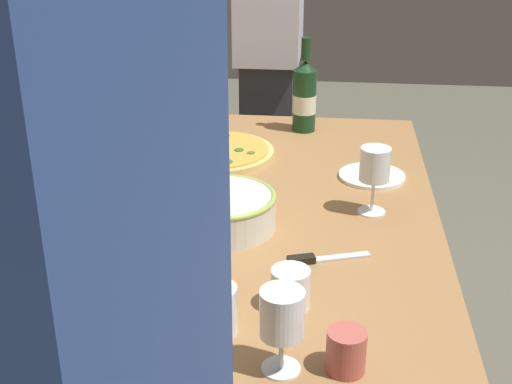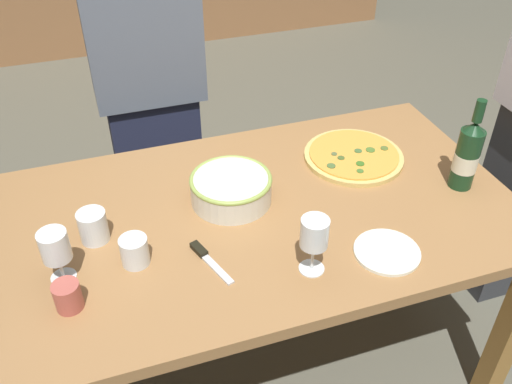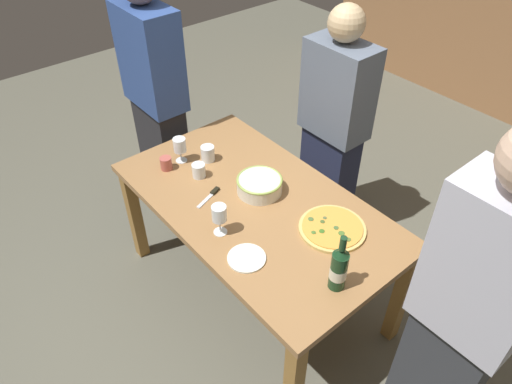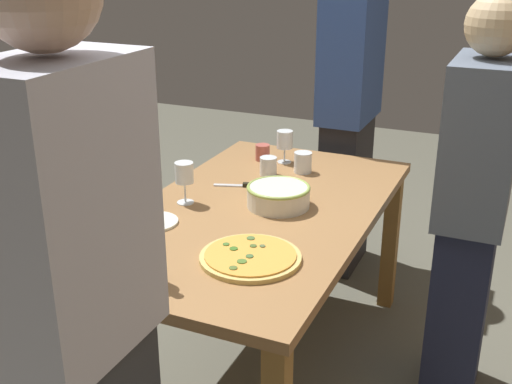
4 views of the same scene
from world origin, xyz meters
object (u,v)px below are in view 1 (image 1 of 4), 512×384
(cup_amber, at_px, (290,289))
(cup_spare, at_px, (215,310))
(dining_table, at_px, (256,251))
(wine_glass_by_bottle, at_px, (375,166))
(cup_ceramic, at_px, (346,351))
(person_guest_right, at_px, (270,47))
(pizza, at_px, (218,152))
(wine_glass_near_pizza, at_px, (282,318))
(wine_bottle, at_px, (305,96))
(pizza_knife, at_px, (317,259))
(side_plate, at_px, (372,176))
(serving_bowl, at_px, (223,209))

(cup_amber, height_order, cup_spare, cup_spare)
(dining_table, bearing_deg, wine_glass_by_bottle, -77.59)
(cup_ceramic, xyz_separation_m, person_guest_right, (1.71, 0.29, 0.12))
(pizza, bearing_deg, wine_glass_near_pizza, -164.85)
(dining_table, relative_size, wine_bottle, 5.24)
(pizza_knife, relative_size, person_guest_right, 0.10)
(wine_glass_near_pizza, height_order, person_guest_right, person_guest_right)
(wine_glass_near_pizza, xyz_separation_m, cup_amber, (0.19, -0.00, -0.06))
(dining_table, bearing_deg, wine_glass_near_pizza, -169.59)
(dining_table, distance_m, cup_amber, 0.42)
(side_plate, bearing_deg, serving_bowl, 133.00)
(wine_glass_near_pizza, distance_m, cup_ceramic, 0.13)
(dining_table, height_order, pizza, pizza)
(pizza_knife, bearing_deg, serving_bowl, 58.57)
(pizza, relative_size, serving_bowl, 1.34)
(wine_bottle, distance_m, pizza_knife, 0.87)
(cup_ceramic, xyz_separation_m, side_plate, (0.84, -0.08, -0.03))
(wine_glass_by_bottle, xyz_separation_m, side_plate, (0.22, -0.01, -0.12))
(serving_bowl, relative_size, person_guest_right, 0.14)
(pizza, distance_m, cup_amber, 0.83)
(wine_bottle, relative_size, wine_glass_by_bottle, 1.78)
(cup_amber, relative_size, cup_spare, 0.88)
(wine_glass_by_bottle, height_order, side_plate, wine_glass_by_bottle)
(wine_glass_near_pizza, height_order, cup_ceramic, wine_glass_near_pizza)
(wine_glass_by_bottle, distance_m, cup_spare, 0.62)
(serving_bowl, bearing_deg, pizza, 10.75)
(wine_glass_by_bottle, bearing_deg, wine_bottle, 18.21)
(wine_glass_by_bottle, height_order, cup_spare, wine_glass_by_bottle)
(wine_bottle, bearing_deg, cup_ceramic, -174.05)
(wine_glass_near_pizza, height_order, wine_glass_by_bottle, wine_glass_by_bottle)
(cup_amber, height_order, cup_ceramic, cup_amber)
(pizza, xyz_separation_m, person_guest_right, (0.75, -0.09, 0.15))
(dining_table, distance_m, pizza, 0.45)
(serving_bowl, height_order, cup_ceramic, serving_bowl)
(wine_glass_by_bottle, height_order, person_guest_right, person_guest_right)
(dining_table, xyz_separation_m, cup_spare, (-0.47, 0.02, 0.14))
(dining_table, xyz_separation_m, cup_amber, (-0.38, -0.11, 0.13))
(serving_bowl, xyz_separation_m, cup_amber, (-0.32, -0.18, -0.01))
(wine_bottle, xyz_separation_m, cup_spare, (-1.14, 0.11, -0.07))
(side_plate, bearing_deg, pizza, 74.81)
(pizza, distance_m, person_guest_right, 0.77)
(person_guest_right, bearing_deg, pizza_knife, 6.01)
(cup_ceramic, bearing_deg, cup_amber, 30.40)
(serving_bowl, distance_m, side_plate, 0.50)
(serving_bowl, bearing_deg, wine_glass_by_bottle, -71.48)
(pizza_knife, bearing_deg, side_plate, -15.98)
(wine_glass_near_pizza, bearing_deg, cup_amber, -0.92)
(serving_bowl, xyz_separation_m, wine_glass_near_pizza, (-0.51, -0.18, 0.06))
(wine_glass_near_pizza, distance_m, person_guest_right, 1.73)
(person_guest_right, bearing_deg, wine_glass_near_pizza, 2.27)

